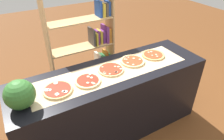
# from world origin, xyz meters

# --- Properties ---
(ground_plane) EXTENTS (12.00, 12.00, 0.00)m
(ground_plane) POSITION_xyz_m (0.00, 0.00, 0.00)
(ground_plane) COLOR brown
(counter) EXTENTS (2.23, 0.67, 0.90)m
(counter) POSITION_xyz_m (0.00, 0.00, 0.45)
(counter) COLOR black
(counter) RESTS_ON ground_plane
(parchment_paper) EXTENTS (1.79, 0.42, 0.00)m
(parchment_paper) POSITION_xyz_m (0.00, 0.00, 0.90)
(parchment_paper) COLOR tan
(parchment_paper) RESTS_ON counter
(pizza_mozzarella_0) EXTENTS (0.28, 0.28, 0.03)m
(pizza_mozzarella_0) POSITION_xyz_m (-0.62, -0.04, 0.91)
(pizza_mozzarella_0) COLOR #DBB26B
(pizza_mozzarella_0) RESTS_ON parchment_paper
(pizza_mushroom_1) EXTENTS (0.27, 0.27, 0.03)m
(pizza_mushroom_1) POSITION_xyz_m (-0.31, -0.05, 0.91)
(pizza_mushroom_1) COLOR #E5C17F
(pizza_mushroom_1) RESTS_ON parchment_paper
(pizza_mushroom_2) EXTENTS (0.28, 0.28, 0.03)m
(pizza_mushroom_2) POSITION_xyz_m (-0.00, 0.02, 0.91)
(pizza_mushroom_2) COLOR #E5C17F
(pizza_mushroom_2) RESTS_ON parchment_paper
(pizza_mushroom_3) EXTENTS (0.29, 0.29, 0.03)m
(pizza_mushroom_3) POSITION_xyz_m (0.31, 0.06, 0.91)
(pizza_mushroom_3) COLOR #E5C17F
(pizza_mushroom_3) RESTS_ON parchment_paper
(pizza_mushroom_4) EXTENTS (0.28, 0.28, 0.03)m
(pizza_mushroom_4) POSITION_xyz_m (0.62, 0.06, 0.91)
(pizza_mushroom_4) COLOR tan
(pizza_mushroom_4) RESTS_ON parchment_paper
(watermelon) EXTENTS (0.26, 0.26, 0.26)m
(watermelon) POSITION_xyz_m (-0.95, -0.10, 1.03)
(watermelon) COLOR #2D6628
(watermelon) RESTS_ON counter
(bookshelf) EXTENTS (0.95, 0.25, 1.61)m
(bookshelf) POSITION_xyz_m (0.14, 0.89, 0.77)
(bookshelf) COLOR tan
(bookshelf) RESTS_ON ground_plane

